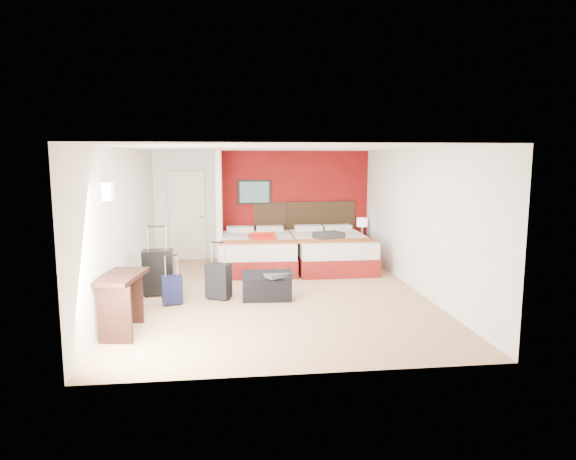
{
  "coord_description": "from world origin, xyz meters",
  "views": [
    {
      "loc": [
        -0.77,
        -8.33,
        2.35
      ],
      "look_at": [
        0.31,
        0.8,
        1.0
      ],
      "focal_mm": 30.93,
      "sensor_mm": 36.0,
      "label": 1
    }
  ],
  "objects": [
    {
      "name": "jacket_draped",
      "position": [
        -0.03,
        -0.37,
        0.44
      ],
      "size": [
        0.6,
        0.57,
        0.06
      ],
      "primitive_type": "cube",
      "rotation": [
        0.0,
        0.0,
        0.56
      ],
      "color": "#3E3D43",
      "rests_on": "duffel_bag"
    },
    {
      "name": "jacket_bundle",
      "position": [
        1.27,
        1.72,
        0.74
      ],
      "size": [
        0.66,
        0.59,
        0.13
      ],
      "primitive_type": "cube",
      "rotation": [
        0.0,
        0.0,
        0.34
      ],
      "color": "#353439",
      "rests_on": "bed_right"
    },
    {
      "name": "duffel_bag",
      "position": [
        -0.18,
        -0.32,
        0.2
      ],
      "size": [
        0.83,
        0.47,
        0.41
      ],
      "primitive_type": "cube",
      "rotation": [
        0.0,
        0.0,
        -0.04
      ],
      "color": "black",
      "rests_on": "ground"
    },
    {
      "name": "room_walls",
      "position": [
        -1.4,
        1.42,
        1.26
      ],
      "size": [
        5.02,
        6.52,
        2.5
      ],
      "color": "white",
      "rests_on": "ground"
    },
    {
      "name": "nightstand",
      "position": [
        2.28,
        2.8,
        0.26
      ],
      "size": [
        0.4,
        0.4,
        0.51
      ],
      "primitive_type": "cube",
      "rotation": [
        0.0,
        0.0,
        -0.09
      ],
      "color": "black",
      "rests_on": "ground"
    },
    {
      "name": "bed_right",
      "position": [
        1.37,
        2.02,
        0.34
      ],
      "size": [
        1.57,
        2.24,
        0.67
      ],
      "primitive_type": "cube",
      "rotation": [
        0.0,
        0.0,
        0.0
      ],
      "color": "white",
      "rests_on": "ground"
    },
    {
      "name": "suitcase_black",
      "position": [
        -2.01,
        0.17,
        0.38
      ],
      "size": [
        0.52,
        0.34,
        0.76
      ],
      "primitive_type": "cube",
      "rotation": [
        0.0,
        0.0,
        0.05
      ],
      "color": "black",
      "rests_on": "ground"
    },
    {
      "name": "bed_left",
      "position": [
        -0.2,
        2.1,
        0.33
      ],
      "size": [
        1.61,
        2.25,
        0.66
      ],
      "primitive_type": "cube",
      "rotation": [
        0.0,
        0.0,
        -0.03
      ],
      "color": "silver",
      "rests_on": "ground"
    },
    {
      "name": "table_lamp",
      "position": [
        2.28,
        2.8,
        0.73
      ],
      "size": [
        0.32,
        0.32,
        0.44
      ],
      "primitive_type": "cylinder",
      "rotation": [
        0.0,
        0.0,
        -0.39
      ],
      "color": "white",
      "rests_on": "nightstand"
    },
    {
      "name": "desk",
      "position": [
        -2.24,
        -1.68,
        0.4
      ],
      "size": [
        0.63,
        1.03,
        0.8
      ],
      "primitive_type": "cube",
      "rotation": [
        0.0,
        0.0,
        -0.16
      ],
      "color": "black",
      "rests_on": "ground"
    },
    {
      "name": "red_suitcase_open",
      "position": [
        -0.1,
        2.0,
        0.7
      ],
      "size": [
        0.65,
        0.8,
        0.09
      ],
      "primitive_type": "cube",
      "rotation": [
        0.0,
        0.0,
        0.21
      ],
      "color": "red",
      "rests_on": "bed_left"
    },
    {
      "name": "partition_wall",
      "position": [
        -1.0,
        2.61,
        1.25
      ],
      "size": [
        0.12,
        1.2,
        2.5
      ],
      "primitive_type": "cube",
      "color": "silver",
      "rests_on": "ground"
    },
    {
      "name": "suitcase_navy",
      "position": [
        -1.71,
        -0.45,
        0.22
      ],
      "size": [
        0.35,
        0.25,
        0.44
      ],
      "primitive_type": "cube",
      "rotation": [
        0.0,
        0.0,
        0.2
      ],
      "color": "#111433",
      "rests_on": "ground"
    },
    {
      "name": "ground",
      "position": [
        0.0,
        0.0,
        0.0
      ],
      "size": [
        6.5,
        6.5,
        0.0
      ],
      "primitive_type": "plane",
      "color": "#D6AB83",
      "rests_on": "ground"
    },
    {
      "name": "red_accent_panel",
      "position": [
        0.75,
        3.23,
        1.25
      ],
      "size": [
        3.5,
        0.04,
        2.5
      ],
      "primitive_type": "cube",
      "color": "maroon",
      "rests_on": "ground"
    },
    {
      "name": "suitcase_charcoal",
      "position": [
        -0.98,
        -0.21,
        0.29
      ],
      "size": [
        0.45,
        0.38,
        0.57
      ],
      "primitive_type": "cube",
      "rotation": [
        0.0,
        0.0,
        -0.45
      ],
      "color": "black",
      "rests_on": "ground"
    },
    {
      "name": "entry_door",
      "position": [
        -1.75,
        3.2,
        1.02
      ],
      "size": [
        0.82,
        0.06,
        2.05
      ],
      "primitive_type": "cube",
      "color": "silver",
      "rests_on": "ground"
    }
  ]
}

